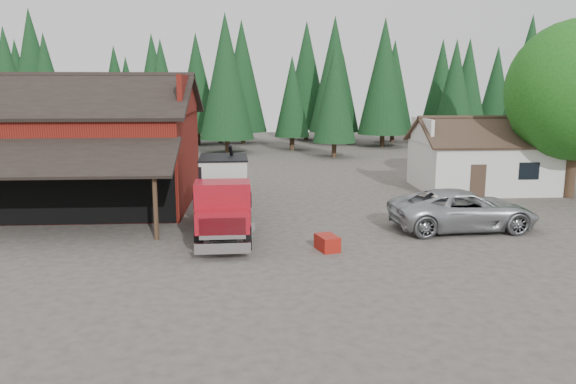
{
  "coord_description": "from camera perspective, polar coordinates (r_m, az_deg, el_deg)",
  "views": [
    {
      "loc": [
        -1.47,
        -21.26,
        6.37
      ],
      "look_at": [
        0.05,
        3.15,
        1.8
      ],
      "focal_mm": 35.0,
      "sensor_mm": 36.0,
      "label": 1
    }
  ],
  "objects": [
    {
      "name": "feed_truck",
      "position": [
        24.79,
        -6.55,
        -0.22
      ],
      "size": [
        2.69,
        8.38,
        3.75
      ],
      "rotation": [
        0.0,
        0.0,
        0.04
      ],
      "color": "black",
      "rests_on": "ground"
    },
    {
      "name": "near_pine_d",
      "position": [
        55.32,
        -6.33,
        11.58
      ],
      "size": [
        5.28,
        5.28,
        13.4
      ],
      "color": "#382619",
      "rests_on": "ground"
    },
    {
      "name": "silver_car",
      "position": [
        26.61,
        17.37,
        -1.74
      ],
      "size": [
        6.79,
        3.5,
        1.83
      ],
      "primitive_type": "imported",
      "rotation": [
        0.0,
        0.0,
        1.64
      ],
      "color": "#A7AAAF",
      "rests_on": "ground"
    },
    {
      "name": "red_barn",
      "position": [
        32.79,
        -20.48,
        3.48
      ],
      "size": [
        12.8,
        13.63,
        7.18
      ],
      "color": "maroon",
      "rests_on": "ground"
    },
    {
      "name": "near_pine_b",
      "position": [
        51.8,
        4.79,
        10.02
      ],
      "size": [
        3.96,
        3.96,
        10.4
      ],
      "color": "#382619",
      "rests_on": "ground"
    },
    {
      "name": "near_pine_c",
      "position": [
        52.77,
        23.23,
        10.31
      ],
      "size": [
        4.84,
        4.84,
        12.4
      ],
      "color": "#382619",
      "rests_on": "ground"
    },
    {
      "name": "ground",
      "position": [
        22.24,
        0.37,
        -6.06
      ],
      "size": [
        120.0,
        120.0,
        0.0
      ],
      "primitive_type": "plane",
      "color": "#453D36",
      "rests_on": "ground"
    },
    {
      "name": "near_pine_a",
      "position": [
        53.36,
        -26.6,
        9.51
      ],
      "size": [
        4.4,
        4.4,
        11.4
      ],
      "color": "#382619",
      "rests_on": "ground"
    },
    {
      "name": "equip_box",
      "position": [
        22.39,
        4.01,
        -5.17
      ],
      "size": [
        0.98,
        1.25,
        0.6
      ],
      "primitive_type": "cube",
      "rotation": [
        0.0,
        0.0,
        0.29
      ],
      "color": "maroon",
      "rests_on": "ground"
    },
    {
      "name": "conifer_backdrop",
      "position": [
        63.59,
        -2.24,
        4.83
      ],
      "size": [
        76.0,
        16.0,
        16.0
      ],
      "primitive_type": null,
      "color": "#113317",
      "rests_on": "ground"
    },
    {
      "name": "farmhouse",
      "position": [
        37.48,
        19.19,
        2.79
      ],
      "size": [
        8.6,
        6.42,
        4.65
      ],
      "color": "silver",
      "rests_on": "ground"
    }
  ]
}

